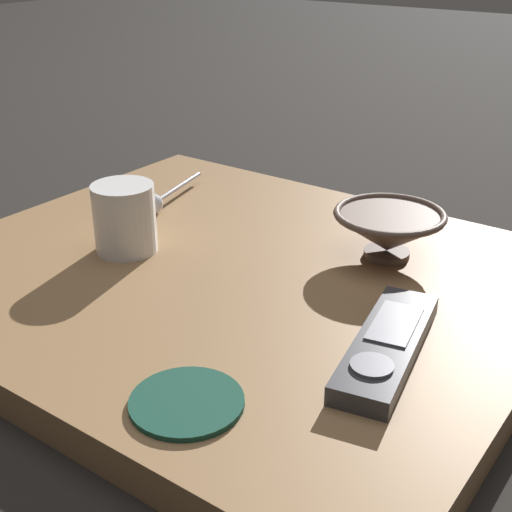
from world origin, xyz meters
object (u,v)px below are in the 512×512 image
Objects in this scene: coffee_mug at (125,218)px; teaspoon at (158,201)px; cereal_bowl at (389,231)px; tv_remote_near at (387,345)px; drink_coaster at (187,402)px.

coffee_mug is 0.13m from teaspoon.
tv_remote_near is (0.09, -0.19, -0.02)m from cereal_bowl.
tv_remote_near is at bearing -18.99° from teaspoon.
cereal_bowl is 0.21m from tv_remote_near.
tv_remote_near reaches higher than drink_coaster.
teaspoon is 0.75× the size of tv_remote_near.
cereal_bowl reaches higher than tv_remote_near.
teaspoon is at bearing 135.92° from drink_coaster.
drink_coaster is at bearing -90.98° from cereal_bowl.
coffee_mug reaches higher than cereal_bowl.
coffee_mug is 0.35m from tv_remote_near.
cereal_bowl is 0.31m from coffee_mug.
tv_remote_near is at bearing 58.53° from drink_coaster.
drink_coaster is at bearing -44.08° from teaspoon.
coffee_mug is 0.56× the size of teaspoon.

